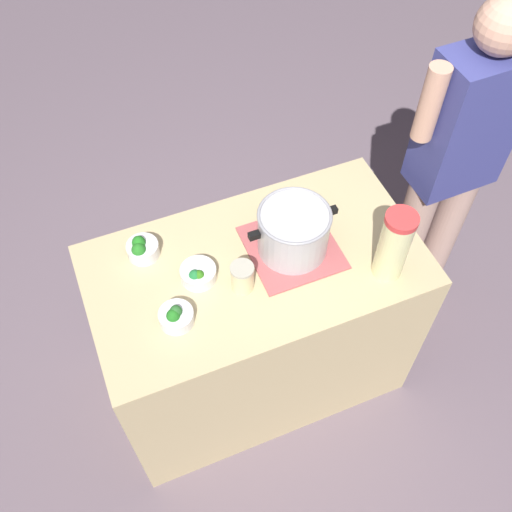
{
  "coord_description": "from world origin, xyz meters",
  "views": [
    {
      "loc": [
        -0.46,
        -1.14,
        2.64
      ],
      "look_at": [
        0.0,
        0.0,
        0.95
      ],
      "focal_mm": 41.66,
      "sensor_mm": 36.0,
      "label": 1
    }
  ],
  "objects_px": {
    "cooking_pot": "(293,231)",
    "lemonade_pitcher": "(394,245)",
    "broccoli_bowl_center": "(198,274)",
    "mason_jar": "(242,277)",
    "broccoli_bowl_front": "(142,249)",
    "person_cook": "(452,166)",
    "broccoli_bowl_back": "(176,316)"
  },
  "relations": [
    {
      "from": "mason_jar",
      "to": "broccoli_bowl_center",
      "type": "bearing_deg",
      "value": 145.54
    },
    {
      "from": "lemonade_pitcher",
      "to": "mason_jar",
      "type": "distance_m",
      "value": 0.52
    },
    {
      "from": "lemonade_pitcher",
      "to": "broccoli_bowl_front",
      "type": "relative_size",
      "value": 2.56
    },
    {
      "from": "cooking_pot",
      "to": "mason_jar",
      "type": "relative_size",
      "value": 2.83
    },
    {
      "from": "cooking_pot",
      "to": "lemonade_pitcher",
      "type": "xyz_separation_m",
      "value": [
        0.27,
        -0.22,
        0.05
      ]
    },
    {
      "from": "broccoli_bowl_back",
      "to": "person_cook",
      "type": "xyz_separation_m",
      "value": [
        1.26,
        0.26,
        -0.02
      ]
    },
    {
      "from": "cooking_pot",
      "to": "mason_jar",
      "type": "bearing_deg",
      "value": -158.99
    },
    {
      "from": "mason_jar",
      "to": "cooking_pot",
      "type": "bearing_deg",
      "value": 21.01
    },
    {
      "from": "cooking_pot",
      "to": "mason_jar",
      "type": "distance_m",
      "value": 0.25
    },
    {
      "from": "lemonade_pitcher",
      "to": "person_cook",
      "type": "relative_size",
      "value": 0.18
    },
    {
      "from": "broccoli_bowl_center",
      "to": "broccoli_bowl_back",
      "type": "bearing_deg",
      "value": -132.41
    },
    {
      "from": "person_cook",
      "to": "broccoli_bowl_center",
      "type": "bearing_deg",
      "value": -173.59
    },
    {
      "from": "broccoli_bowl_back",
      "to": "cooking_pot",
      "type": "bearing_deg",
      "value": 15.39
    },
    {
      "from": "broccoli_bowl_center",
      "to": "mason_jar",
      "type": "bearing_deg",
      "value": -34.46
    },
    {
      "from": "mason_jar",
      "to": "lemonade_pitcher",
      "type": "bearing_deg",
      "value": -14.45
    },
    {
      "from": "lemonade_pitcher",
      "to": "broccoli_bowl_center",
      "type": "distance_m",
      "value": 0.68
    },
    {
      "from": "cooking_pot",
      "to": "person_cook",
      "type": "relative_size",
      "value": 0.2
    },
    {
      "from": "broccoli_bowl_front",
      "to": "person_cook",
      "type": "height_order",
      "value": "person_cook"
    },
    {
      "from": "broccoli_bowl_front",
      "to": "cooking_pot",
      "type": "bearing_deg",
      "value": -19.12
    },
    {
      "from": "broccoli_bowl_front",
      "to": "broccoli_bowl_back",
      "type": "xyz_separation_m",
      "value": [
        0.03,
        -0.31,
        -0.0
      ]
    },
    {
      "from": "lemonade_pitcher",
      "to": "person_cook",
      "type": "distance_m",
      "value": 0.62
    },
    {
      "from": "mason_jar",
      "to": "broccoli_bowl_front",
      "type": "bearing_deg",
      "value": 136.92
    },
    {
      "from": "broccoli_bowl_front",
      "to": "broccoli_bowl_back",
      "type": "height_order",
      "value": "broccoli_bowl_front"
    },
    {
      "from": "broccoli_bowl_front",
      "to": "broccoli_bowl_center",
      "type": "xyz_separation_m",
      "value": [
        0.15,
        -0.18,
        -0.01
      ]
    },
    {
      "from": "cooking_pot",
      "to": "broccoli_bowl_front",
      "type": "bearing_deg",
      "value": 160.88
    },
    {
      "from": "mason_jar",
      "to": "person_cook",
      "type": "bearing_deg",
      "value": 12.26
    },
    {
      "from": "cooking_pot",
      "to": "broccoli_bowl_center",
      "type": "height_order",
      "value": "cooking_pot"
    },
    {
      "from": "broccoli_bowl_front",
      "to": "person_cook",
      "type": "xyz_separation_m",
      "value": [
        1.29,
        -0.05,
        -0.02
      ]
    },
    {
      "from": "mason_jar",
      "to": "broccoli_bowl_back",
      "type": "distance_m",
      "value": 0.26
    },
    {
      "from": "mason_jar",
      "to": "broccoli_bowl_back",
      "type": "bearing_deg",
      "value": -169.93
    },
    {
      "from": "lemonade_pitcher",
      "to": "broccoli_bowl_front",
      "type": "bearing_deg",
      "value": 153.28
    },
    {
      "from": "broccoli_bowl_center",
      "to": "cooking_pot",
      "type": "bearing_deg",
      "value": -0.36
    }
  ]
}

